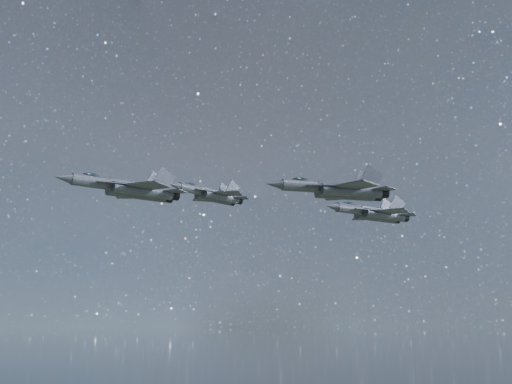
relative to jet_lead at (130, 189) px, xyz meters
name	(u,v)px	position (x,y,z in m)	size (l,w,h in m)	color
jet_lead	(130,189)	(0.00, 0.00, 0.00)	(18.30, 12.65, 4.60)	#363844
jet_left	(212,195)	(16.77, 12.41, 3.21)	(15.83, 10.46, 4.05)	#363844
jet_right	(339,190)	(22.50, -17.51, -1.60)	(16.80, 11.60, 4.22)	#363844
jet_slot	(374,213)	(34.41, -8.57, -2.15)	(15.75, 10.98, 3.96)	#363844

